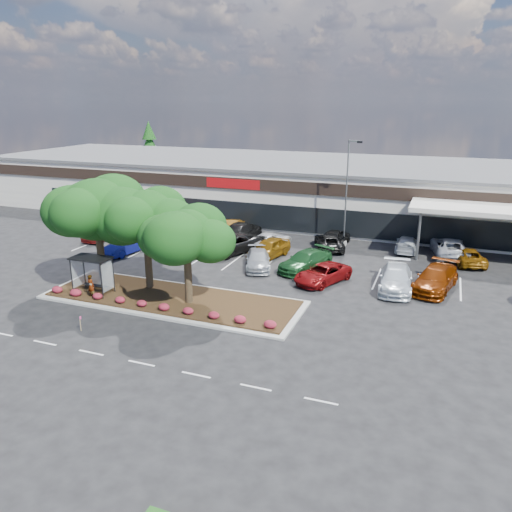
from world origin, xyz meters
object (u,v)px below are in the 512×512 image
(survey_stake, at_px, (80,322))
(car_0, at_px, (103,230))
(light_pole, at_px, (347,200))
(car_1, at_px, (127,245))

(survey_stake, relative_size, car_0, 0.19)
(survey_stake, bearing_deg, light_pole, 64.98)
(car_0, distance_m, car_1, 5.99)
(light_pole, distance_m, car_1, 20.36)
(survey_stake, height_order, car_0, car_0)
(survey_stake, distance_m, car_0, 21.01)
(survey_stake, height_order, car_1, car_1)
(car_1, bearing_deg, light_pole, 39.13)
(light_pole, height_order, car_0, light_pole)
(light_pole, relative_size, car_0, 1.94)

